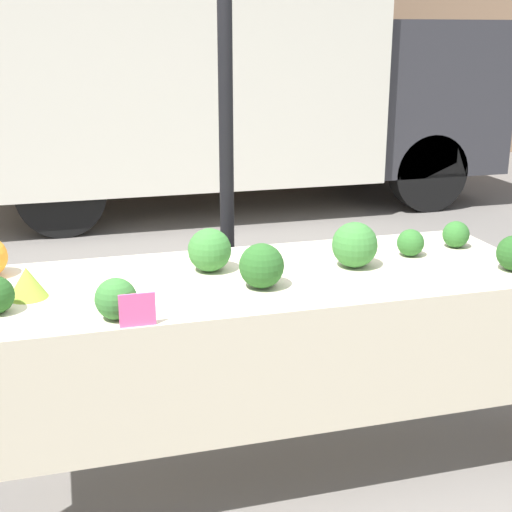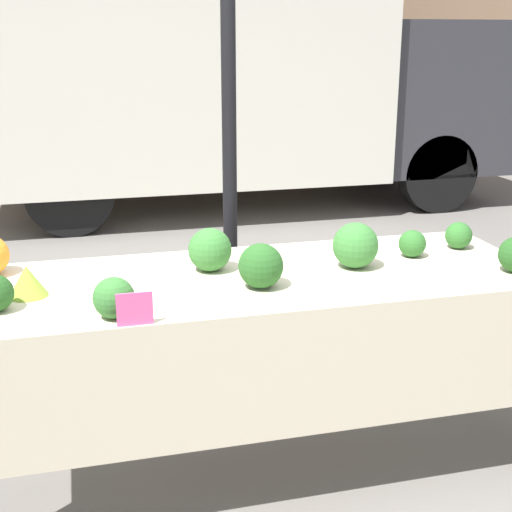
{
  "view_description": "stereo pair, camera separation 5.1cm",
  "coord_description": "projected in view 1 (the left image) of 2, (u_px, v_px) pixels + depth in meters",
  "views": [
    {
      "loc": [
        -0.71,
        -2.55,
        1.75
      ],
      "look_at": [
        0.0,
        0.0,
        0.92
      ],
      "focal_mm": 50.0,
      "sensor_mm": 36.0,
      "label": 1
    },
    {
      "loc": [
        -0.66,
        -2.57,
        1.75
      ],
      "look_at": [
        0.0,
        0.0,
        0.92
      ],
      "focal_mm": 50.0,
      "sensor_mm": 36.0,
      "label": 2
    }
  ],
  "objects": [
    {
      "name": "market_table",
      "position": [
        261.0,
        305.0,
        2.77
      ],
      "size": [
        2.26,
        0.8,
        0.84
      ],
      "color": "beige",
      "rests_on": "ground_plane"
    },
    {
      "name": "broccoli_head_3",
      "position": [
        262.0,
        266.0,
        2.64
      ],
      "size": [
        0.17,
        0.17,
        0.17
      ],
      "color": "#285B23",
      "rests_on": "market_table"
    },
    {
      "name": "price_sign",
      "position": [
        137.0,
        310.0,
        2.29
      ],
      "size": [
        0.12,
        0.01,
        0.11
      ],
      "color": "#F45B9E",
      "rests_on": "market_table"
    },
    {
      "name": "tent_pole",
      "position": [
        226.0,
        151.0,
        3.43
      ],
      "size": [
        0.07,
        0.07,
        2.42
      ],
      "color": "black",
      "rests_on": "ground_plane"
    },
    {
      "name": "ground_plane",
      "position": [
        256.0,
        461.0,
        3.05
      ],
      "size": [
        40.0,
        40.0,
        0.0
      ],
      "primitive_type": "plane",
      "color": "slate"
    },
    {
      "name": "broccoli_head_4",
      "position": [
        116.0,
        299.0,
        2.35
      ],
      "size": [
        0.14,
        0.14,
        0.14
      ],
      "color": "#387533",
      "rests_on": "market_table"
    },
    {
      "name": "broccoli_head_6",
      "position": [
        456.0,
        234.0,
        3.15
      ],
      "size": [
        0.12,
        0.12,
        0.12
      ],
      "color": "#2D6628",
      "rests_on": "market_table"
    },
    {
      "name": "parked_truck",
      "position": [
        214.0,
        76.0,
        7.35
      ],
      "size": [
        5.4,
        2.25,
        2.48
      ],
      "color": "silver",
      "rests_on": "ground_plane"
    },
    {
      "name": "romanesco_head",
      "position": [
        27.0,
        283.0,
        2.55
      ],
      "size": [
        0.14,
        0.14,
        0.11
      ],
      "color": "#93B238",
      "rests_on": "market_table"
    },
    {
      "name": "broccoli_head_2",
      "position": [
        411.0,
        243.0,
        3.03
      ],
      "size": [
        0.12,
        0.12,
        0.12
      ],
      "color": "#2D6628",
      "rests_on": "market_table"
    },
    {
      "name": "broccoli_head_5",
      "position": [
        355.0,
        245.0,
        2.87
      ],
      "size": [
        0.19,
        0.19,
        0.19
      ],
      "color": "#387533",
      "rests_on": "market_table"
    },
    {
      "name": "broccoli_head_0",
      "position": [
        210.0,
        250.0,
        2.83
      ],
      "size": [
        0.17,
        0.17,
        0.17
      ],
      "color": "#387533",
      "rests_on": "market_table"
    }
  ]
}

